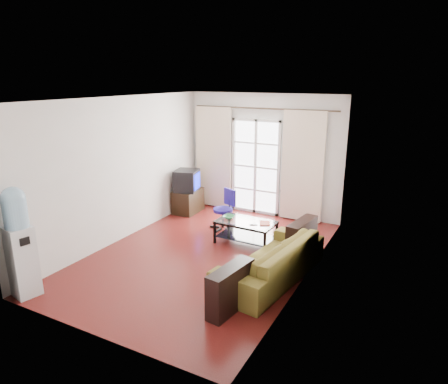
% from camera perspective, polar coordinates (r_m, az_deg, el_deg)
% --- Properties ---
extents(floor, '(5.20, 5.20, 0.00)m').
position_cam_1_polar(floor, '(7.16, -2.74, -8.94)').
color(floor, maroon).
rests_on(floor, ground).
extents(ceiling, '(5.20, 5.20, 0.00)m').
position_cam_1_polar(ceiling, '(6.49, -3.07, 13.20)').
color(ceiling, white).
rests_on(ceiling, wall_back).
extents(wall_back, '(3.60, 0.02, 2.70)m').
position_cam_1_polar(wall_back, '(8.98, 5.60, 5.27)').
color(wall_back, silver).
rests_on(wall_back, floor).
extents(wall_front, '(3.60, 0.02, 2.70)m').
position_cam_1_polar(wall_front, '(4.76, -19.10, -5.49)').
color(wall_front, silver).
rests_on(wall_front, floor).
extents(wall_left, '(0.02, 5.20, 2.70)m').
position_cam_1_polar(wall_left, '(7.75, -14.46, 3.09)').
color(wall_left, silver).
rests_on(wall_left, floor).
extents(wall_right, '(0.02, 5.20, 2.70)m').
position_cam_1_polar(wall_right, '(6.01, 12.04, -0.46)').
color(wall_right, silver).
rests_on(wall_right, floor).
extents(french_door, '(1.16, 0.06, 2.15)m').
position_cam_1_polar(french_door, '(9.04, 4.54, 3.59)').
color(french_door, white).
rests_on(french_door, wall_back).
extents(curtain_rod, '(3.30, 0.04, 0.04)m').
position_cam_1_polar(curtain_rod, '(8.75, 5.54, 11.80)').
color(curtain_rod, '#4C3F2D').
rests_on(curtain_rod, wall_back).
extents(curtain_left, '(0.90, 0.07, 2.35)m').
position_cam_1_polar(curtain_left, '(9.41, -1.50, 4.91)').
color(curtain_left, beige).
rests_on(curtain_left, curtain_rod).
extents(curtain_right, '(0.90, 0.07, 2.35)m').
position_cam_1_polar(curtain_right, '(8.59, 11.15, 3.52)').
color(curtain_right, beige).
rests_on(curtain_right, curtain_rod).
extents(radiator, '(0.64, 0.12, 0.64)m').
position_cam_1_polar(radiator, '(8.87, 9.96, -1.83)').
color(radiator, gray).
rests_on(radiator, floor).
extents(sofa, '(2.40, 1.45, 0.63)m').
position_cam_1_polar(sofa, '(6.30, 6.72, -9.52)').
color(sofa, brown).
rests_on(sofa, floor).
extents(coffee_table, '(1.10, 0.65, 0.44)m').
position_cam_1_polar(coffee_table, '(7.51, 3.12, -5.33)').
color(coffee_table, silver).
rests_on(coffee_table, floor).
extents(bowl, '(0.24, 0.24, 0.05)m').
position_cam_1_polar(bowl, '(7.60, 0.71, -3.59)').
color(bowl, green).
rests_on(bowl, coffee_table).
extents(book, '(0.37, 0.39, 0.02)m').
position_cam_1_polar(book, '(7.36, 5.13, -4.44)').
color(book, maroon).
rests_on(book, coffee_table).
extents(remote, '(0.15, 0.09, 0.02)m').
position_cam_1_polar(remote, '(7.29, 4.22, -4.67)').
color(remote, black).
rests_on(remote, coffee_table).
extents(tv_stand, '(0.51, 0.74, 0.53)m').
position_cam_1_polar(tv_stand, '(9.28, -5.16, -1.27)').
color(tv_stand, black).
rests_on(tv_stand, floor).
extents(crt_tv, '(0.62, 0.63, 0.48)m').
position_cam_1_polar(crt_tv, '(9.08, -5.47, 1.66)').
color(crt_tv, black).
rests_on(crt_tv, tv_stand).
extents(task_chair, '(0.73, 0.73, 0.82)m').
position_cam_1_polar(task_chair, '(8.24, 0.02, -3.64)').
color(task_chair, black).
rests_on(task_chair, floor).
extents(water_cooler, '(0.39, 0.39, 1.61)m').
position_cam_1_polar(water_cooler, '(6.27, -27.19, -6.15)').
color(water_cooler, silver).
rests_on(water_cooler, floor).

